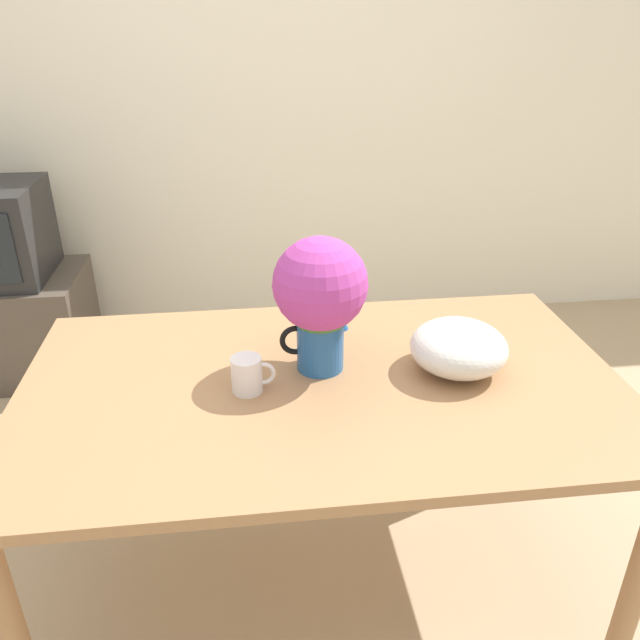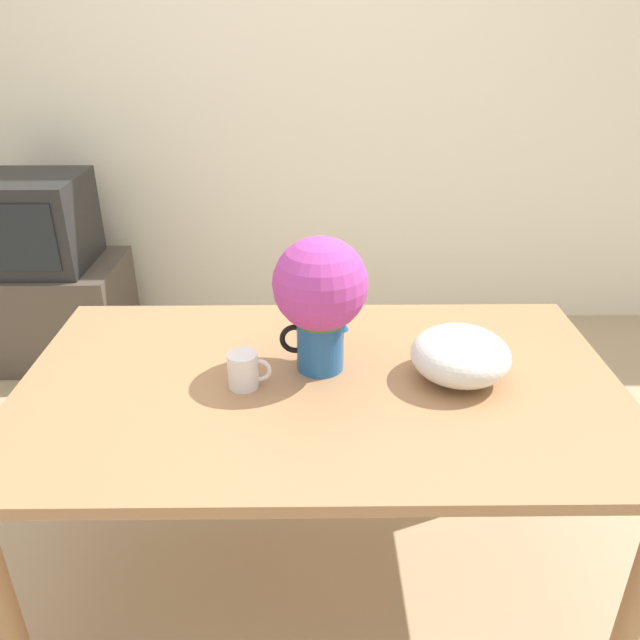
# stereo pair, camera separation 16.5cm
# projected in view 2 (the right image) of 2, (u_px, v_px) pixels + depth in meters

# --- Properties ---
(ground_plane) EXTENTS (12.00, 12.00, 0.00)m
(ground_plane) POSITION_uv_depth(u_px,v_px,m) (290.00, 569.00, 2.01)
(ground_plane) COLOR tan
(wall_back) EXTENTS (8.00, 0.05, 2.60)m
(wall_back) POSITION_uv_depth(u_px,v_px,m) (296.00, 81.00, 3.10)
(wall_back) COLOR #EDE5CC
(wall_back) RESTS_ON ground_plane
(table) EXTENTS (1.59, 0.94, 0.74)m
(table) POSITION_uv_depth(u_px,v_px,m) (320.00, 406.00, 1.69)
(table) COLOR #A3754C
(table) RESTS_ON ground_plane
(flower_vase) EXTENTS (0.25, 0.25, 0.37)m
(flower_vase) POSITION_uv_depth(u_px,v_px,m) (320.00, 295.00, 1.61)
(flower_vase) COLOR #235B9E
(flower_vase) RESTS_ON table
(coffee_mug) EXTENTS (0.11, 0.08, 0.10)m
(coffee_mug) POSITION_uv_depth(u_px,v_px,m) (244.00, 370.00, 1.61)
(coffee_mug) COLOR white
(coffee_mug) RESTS_ON table
(white_bowl) EXTENTS (0.26, 0.26, 0.14)m
(white_bowl) POSITION_uv_depth(u_px,v_px,m) (460.00, 355.00, 1.63)
(white_bowl) COLOR silver
(white_bowl) RESTS_ON table
(tv_stand) EXTENTS (0.71, 0.53, 0.50)m
(tv_stand) POSITION_uv_depth(u_px,v_px,m) (54.00, 310.00, 3.16)
(tv_stand) COLOR #4C4238
(tv_stand) RESTS_ON ground_plane
(tv_set) EXTENTS (0.47, 0.47, 0.43)m
(tv_set) POSITION_uv_depth(u_px,v_px,m) (35.00, 222.00, 2.95)
(tv_set) COLOR black
(tv_set) RESTS_ON tv_stand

